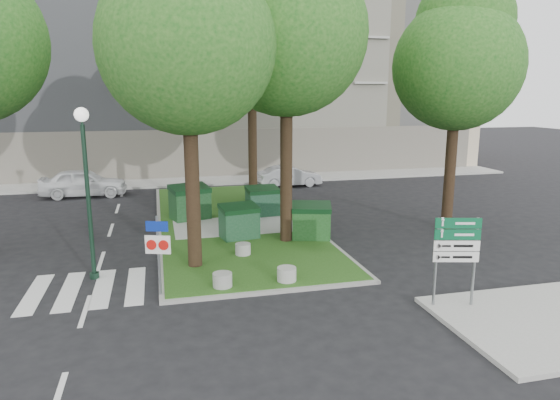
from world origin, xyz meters
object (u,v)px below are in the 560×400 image
object	(u,v)px
tree_median_near_left	(190,28)
tree_median_mid	(191,56)
dumpster_b	(239,221)
street_lamp	(86,174)
bollard_left	(222,280)
dumpster_d	(311,221)
car_silver	(289,176)
tree_median_far	(253,33)
bollard_right	(287,274)
tree_street_right	(460,53)
tree_median_near_right	(289,18)
directional_sign	(456,248)
dumpster_c	(263,201)
bollard_mid	(243,249)
car_white	(84,183)
litter_bin	(264,198)
traffic_sign_pole	(158,246)
dumpster_a	(190,202)

from	to	relation	value
tree_median_near_left	tree_median_mid	world-z (taller)	tree_median_near_left
dumpster_b	street_lamp	world-z (taller)	street_lamp
bollard_left	dumpster_d	bearing A→B (deg)	46.32
car_silver	bollard_left	bearing A→B (deg)	155.53
tree_median_far	bollard_right	bearing A→B (deg)	-96.48
tree_median_mid	tree_street_right	distance (m)	10.77
bollard_right	tree_median_near_right	bearing A→B (deg)	74.68
tree_median_mid	bollard_right	xyz separation A→B (m)	(1.89, -8.56, -6.66)
tree_median_mid	car_silver	world-z (taller)	tree_median_mid
tree_median_mid	directional_sign	size ratio (longest dim) A/B	4.33
tree_street_right	dumpster_c	size ratio (longest dim) A/B	6.70
street_lamp	directional_sign	bearing A→B (deg)	-26.22
tree_median_near_right	bollard_right	world-z (taller)	tree_median_near_right
bollard_mid	car_silver	size ratio (longest dim) A/B	0.14
car_white	dumpster_d	bearing A→B (deg)	-138.09
tree_median_far	dumpster_b	world-z (taller)	tree_median_far
tree_median_near_left	tree_median_mid	distance (m)	6.53
tree_street_right	bollard_right	world-z (taller)	tree_street_right
bollard_left	car_white	size ratio (longest dim) A/B	0.12
tree_street_right	car_silver	bearing A→B (deg)	110.30
litter_bin	directional_sign	world-z (taller)	directional_sign
litter_bin	bollard_left	bearing A→B (deg)	-108.42
litter_bin	tree_median_far	bearing A→B (deg)	95.84
dumpster_b	car_silver	world-z (taller)	dumpster_b
tree_street_right	bollard_right	xyz separation A→B (m)	(-8.11, -4.56, -6.66)
dumpster_d	traffic_sign_pole	bearing A→B (deg)	-126.73
car_white	tree_median_far	bearing A→B (deg)	-110.44
tree_median_far	dumpster_b	size ratio (longest dim) A/B	7.71
dumpster_c	dumpster_d	world-z (taller)	dumpster_d
car_silver	tree_median_near_right	bearing A→B (deg)	161.88
bollard_left	bollard_right	distance (m)	1.87
tree_median_mid	street_lamp	bearing A→B (deg)	-118.42
dumpster_b	street_lamp	distance (m)	6.18
bollard_left	car_silver	distance (m)	16.41
bollard_mid	car_silver	world-z (taller)	car_silver
tree_median_far	car_white	size ratio (longest dim) A/B	2.67
car_silver	tree_median_mid	bearing A→B (deg)	135.03
tree_median_near_right	tree_median_far	distance (m)	7.51
dumpster_a	directional_sign	size ratio (longest dim) A/B	0.82
tree_street_right	tree_median_far	bearing A→B (deg)	134.17
dumpster_d	street_lamp	bearing A→B (deg)	-147.27
tree_median_far	directional_sign	bearing A→B (deg)	-80.37
tree_median_near_left	tree_street_right	distance (m)	10.80
tree_median_near_left	bollard_left	size ratio (longest dim) A/B	19.13
dumpster_a	bollard_left	size ratio (longest dim) A/B	3.42
car_white	bollard_left	bearing A→B (deg)	-158.63
dumpster_a	dumpster_c	world-z (taller)	dumpster_a
tree_median_near_left	dumpster_d	size ratio (longest dim) A/B	6.27
dumpster_c	car_silver	bearing A→B (deg)	61.17
tree_median_near_left	traffic_sign_pole	size ratio (longest dim) A/B	4.58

